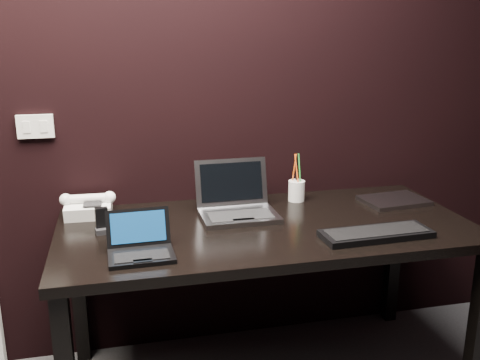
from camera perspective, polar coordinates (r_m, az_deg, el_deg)
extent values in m
plane|color=black|center=(2.43, -6.55, 10.50)|extent=(4.00, 0.00, 4.00)
cube|color=silver|center=(2.45, -20.99, 5.36)|extent=(0.15, 0.02, 0.10)
cube|color=silver|center=(2.45, -21.84, 5.26)|extent=(0.03, 0.01, 0.05)
cube|color=silver|center=(2.44, -20.21, 5.38)|extent=(0.03, 0.01, 0.05)
cube|color=black|center=(2.23, 2.84, -5.18)|extent=(1.70, 0.80, 0.04)
cube|color=black|center=(2.45, 24.06, -14.20)|extent=(0.06, 0.06, 0.70)
cube|color=black|center=(2.64, -16.82, -11.27)|extent=(0.06, 0.06, 0.70)
cube|color=black|center=(2.97, 15.99, -8.08)|extent=(0.06, 0.06, 0.70)
cube|color=black|center=(1.93, -10.47, -8.00)|extent=(0.23, 0.17, 0.02)
cube|color=black|center=(1.91, -10.44, -7.97)|extent=(0.19, 0.09, 0.00)
cube|color=black|center=(1.87, -10.34, -8.47)|extent=(0.06, 0.03, 0.00)
cube|color=black|center=(2.00, -10.81, -4.95)|extent=(0.23, 0.06, 0.13)
cube|color=navy|center=(1.99, -10.80, -4.95)|extent=(0.20, 0.04, 0.11)
cube|color=gray|center=(2.29, -0.11, -3.84)|extent=(0.33, 0.24, 0.02)
cube|color=black|center=(2.26, 0.06, -3.77)|extent=(0.27, 0.13, 0.00)
cube|color=#9B9BA0|center=(2.20, 0.44, -4.28)|extent=(0.09, 0.04, 0.00)
cube|color=#9D9DA3|center=(2.39, -0.93, -0.20)|extent=(0.33, 0.07, 0.20)
cube|color=black|center=(2.38, -0.90, -0.20)|extent=(0.28, 0.05, 0.16)
cube|color=black|center=(2.15, 14.32, -5.59)|extent=(0.44, 0.16, 0.02)
cube|color=black|center=(2.15, 14.35, -5.25)|extent=(0.40, 0.13, 0.00)
cube|color=#929297|center=(2.59, 16.10, -2.12)|extent=(0.31, 0.23, 0.02)
cube|color=silver|center=(2.41, -15.83, -2.93)|extent=(0.20, 0.18, 0.08)
cylinder|color=white|center=(2.38, -15.93, -1.91)|extent=(0.18, 0.05, 0.04)
sphere|color=silver|center=(2.39, -18.10, -2.01)|extent=(0.06, 0.06, 0.05)
sphere|color=white|center=(2.37, -13.75, -1.80)|extent=(0.06, 0.06, 0.05)
cube|color=black|center=(2.35, -15.46, -2.48)|extent=(0.08, 0.06, 0.01)
cube|color=black|center=(2.19, -14.52, -4.15)|extent=(0.05, 0.03, 0.10)
cube|color=black|center=(2.19, -14.38, -5.28)|extent=(0.07, 0.05, 0.02)
cylinder|color=white|center=(2.52, 6.04, -1.15)|extent=(0.08, 0.08, 0.10)
cylinder|color=#CB4C13|center=(2.50, 5.80, 1.21)|extent=(0.02, 0.03, 0.14)
cylinder|color=green|center=(2.49, 6.37, 1.16)|extent=(0.01, 0.02, 0.14)
cylinder|color=black|center=(2.51, 6.11, 1.25)|extent=(0.01, 0.01, 0.14)
cylinder|color=#D74B14|center=(2.49, 6.06, 1.12)|extent=(0.02, 0.03, 0.14)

